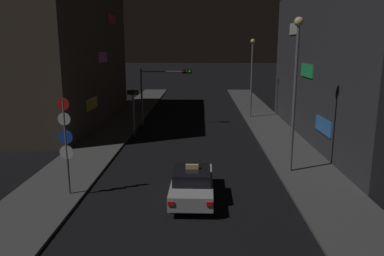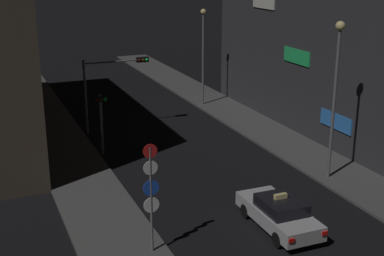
# 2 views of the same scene
# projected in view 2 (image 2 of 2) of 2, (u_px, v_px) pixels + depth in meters

# --- Properties ---
(sidewalk_left) EXTENTS (3.38, 52.82, 0.13)m
(sidewalk_left) POSITION_uv_depth(u_px,v_px,m) (58.00, 138.00, 34.04)
(sidewalk_left) COLOR #4C4C4C
(sidewalk_left) RESTS_ON ground_plane
(sidewalk_right) EXTENTS (3.38, 52.82, 0.13)m
(sidewalk_right) POSITION_uv_depth(u_px,v_px,m) (237.00, 116.00, 38.75)
(sidewalk_right) COLOR #4C4C4C
(sidewalk_right) RESTS_ON ground_plane
(building_facade_right) EXTENTS (7.10, 21.73, 10.87)m
(building_facade_right) POSITION_uv_depth(u_px,v_px,m) (343.00, 46.00, 35.00)
(building_facade_right) COLOR #333338
(building_facade_right) RESTS_ON ground_plane
(taxi) EXTENTS (1.86, 4.47, 1.62)m
(taxi) POSITION_uv_depth(u_px,v_px,m) (279.00, 213.00, 22.58)
(taxi) COLOR #B7B7BC
(taxi) RESTS_ON ground_plane
(traffic_light_overhead) EXTENTS (4.32, 0.42, 4.85)m
(traffic_light_overhead) POSITION_uv_depth(u_px,v_px,m) (111.00, 78.00, 34.47)
(traffic_light_overhead) COLOR slate
(traffic_light_overhead) RESTS_ON ground_plane
(traffic_light_left_kerb) EXTENTS (0.80, 0.42, 3.58)m
(traffic_light_left_kerb) POSITION_uv_depth(u_px,v_px,m) (101.00, 112.00, 30.57)
(traffic_light_left_kerb) COLOR slate
(traffic_light_left_kerb) RESTS_ON ground_plane
(sign_pole_left) EXTENTS (0.63, 0.10, 4.37)m
(sign_pole_left) POSITION_uv_depth(u_px,v_px,m) (151.00, 191.00, 20.08)
(sign_pole_left) COLOR slate
(sign_pole_left) RESTS_ON sidewalk_left
(street_lamp_near_block) EXTENTS (0.47, 0.47, 7.95)m
(street_lamp_near_block) POSITION_uv_depth(u_px,v_px,m) (336.00, 79.00, 26.29)
(street_lamp_near_block) COLOR slate
(street_lamp_near_block) RESTS_ON sidewalk_right
(street_lamp_far_block) EXTENTS (0.42, 0.42, 7.20)m
(street_lamp_far_block) POSITION_uv_depth(u_px,v_px,m) (203.00, 46.00, 40.24)
(street_lamp_far_block) COLOR slate
(street_lamp_far_block) RESTS_ON sidewalk_right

